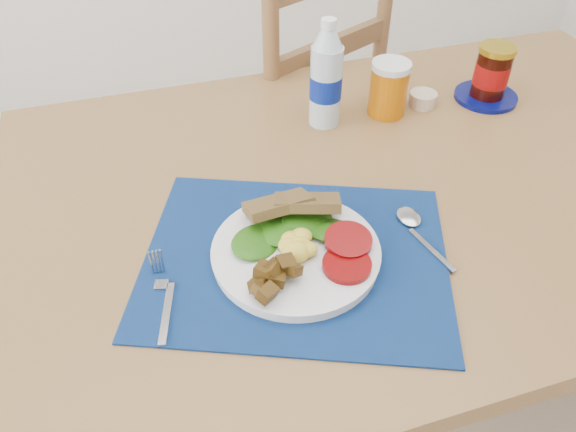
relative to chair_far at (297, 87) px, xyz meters
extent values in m
cube|color=brown|center=(-0.01, -0.62, 0.13)|extent=(1.40, 0.90, 0.04)
cylinder|color=brown|center=(-0.65, -0.23, -0.25)|extent=(0.06, 0.06, 0.71)
cylinder|color=brown|center=(0.63, -0.23, -0.25)|extent=(0.06, 0.06, 0.71)
cube|color=brown|center=(-0.03, 0.06, -0.14)|extent=(0.58, 0.57, 0.04)
cylinder|color=brown|center=(0.07, 0.31, -0.38)|extent=(0.04, 0.04, 0.44)
cylinder|color=brown|center=(-0.28, 0.15, -0.38)|extent=(0.04, 0.04, 0.44)
cylinder|color=brown|center=(0.22, -0.02, -0.38)|extent=(0.04, 0.04, 0.44)
cylinder|color=brown|center=(-0.13, -0.18, -0.38)|extent=(0.04, 0.04, 0.44)
cube|color=black|center=(-0.25, -0.76, 0.15)|extent=(0.56, 0.51, 0.00)
cylinder|color=silver|center=(-0.25, -0.76, 0.16)|extent=(0.25, 0.25, 0.02)
ellipsoid|color=yellow|center=(-0.25, -0.77, 0.18)|extent=(0.06, 0.05, 0.03)
cylinder|color=#860407|center=(-0.18, -0.80, 0.17)|extent=(0.07, 0.07, 0.01)
ellipsoid|color=#163F07|center=(-0.24, -0.73, 0.17)|extent=(0.14, 0.08, 0.01)
cube|color=brown|center=(-0.23, -0.69, 0.20)|extent=(0.11, 0.07, 0.04)
cube|color=#B2B5BA|center=(-0.46, -0.81, 0.15)|extent=(0.04, 0.11, 0.00)
cube|color=#B2B5BA|center=(-0.46, -0.74, 0.15)|extent=(0.03, 0.06, 0.00)
cube|color=#B2B5BA|center=(-0.05, -0.81, 0.15)|extent=(0.03, 0.10, 0.00)
ellipsoid|color=#B2B5BA|center=(-0.05, -0.73, 0.15)|extent=(0.04, 0.05, 0.00)
cylinder|color=#ADBFCC|center=(-0.08, -0.41, 0.23)|extent=(0.06, 0.06, 0.16)
cylinder|color=navy|center=(-0.08, -0.41, 0.23)|extent=(0.06, 0.06, 0.05)
cone|color=#ADBFCC|center=(-0.08, -0.41, 0.33)|extent=(0.06, 0.06, 0.04)
cylinder|color=white|center=(-0.08, -0.41, 0.36)|extent=(0.03, 0.03, 0.02)
cylinder|color=#AE5704|center=(0.06, -0.41, 0.20)|extent=(0.08, 0.08, 0.11)
cylinder|color=#C3A88F|center=(0.15, -0.41, 0.16)|extent=(0.06, 0.06, 0.03)
cylinder|color=#040A4E|center=(0.29, -0.42, 0.15)|extent=(0.13, 0.13, 0.01)
cylinder|color=black|center=(0.29, -0.42, 0.21)|extent=(0.07, 0.07, 0.10)
cylinder|color=maroon|center=(0.29, -0.42, 0.21)|extent=(0.07, 0.07, 0.05)
cylinder|color=gold|center=(0.29, -0.42, 0.26)|extent=(0.08, 0.08, 0.01)
camera|label=1|loc=(-0.44, -1.33, 0.77)|focal=35.00mm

